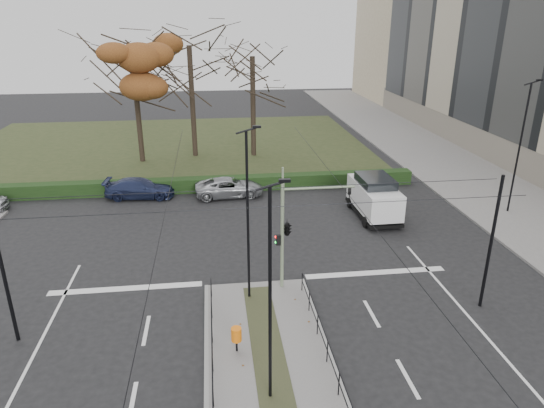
{
  "coord_description": "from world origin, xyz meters",
  "views": [
    {
      "loc": [
        -1.71,
        -14.88,
        11.82
      ],
      "look_at": [
        1.18,
        8.01,
        2.87
      ],
      "focal_mm": 32.0,
      "sensor_mm": 36.0,
      "label": 1
    }
  ],
  "objects_px": {
    "litter_bin": "(236,335)",
    "parked_car_fourth": "(229,187)",
    "rust_tree": "(132,58)",
    "streetlamp_sidewalk": "(520,147)",
    "traffic_light": "(289,227)",
    "streetlamp_median_near": "(271,296)",
    "streetlamp_median_far": "(248,216)",
    "bare_tree_center": "(190,54)",
    "parked_car_third": "(140,188)",
    "white_van": "(374,196)",
    "bare_tree_near": "(252,64)"
  },
  "relations": [
    {
      "from": "litter_bin",
      "to": "parked_car_fourth",
      "type": "relative_size",
      "value": 0.21
    },
    {
      "from": "parked_car_fourth",
      "to": "rust_tree",
      "type": "height_order",
      "value": "rust_tree"
    },
    {
      "from": "streetlamp_sidewalk",
      "to": "rust_tree",
      "type": "bearing_deg",
      "value": 148.91
    },
    {
      "from": "litter_bin",
      "to": "traffic_light",
      "type": "bearing_deg",
      "value": 59.12
    },
    {
      "from": "streetlamp_median_near",
      "to": "streetlamp_median_far",
      "type": "bearing_deg",
      "value": 91.73
    },
    {
      "from": "streetlamp_median_far",
      "to": "bare_tree_center",
      "type": "xyz_separation_m",
      "value": [
        -2.92,
        24.35,
        4.83
      ]
    },
    {
      "from": "litter_bin",
      "to": "bare_tree_center",
      "type": "height_order",
      "value": "bare_tree_center"
    },
    {
      "from": "parked_car_third",
      "to": "parked_car_fourth",
      "type": "height_order",
      "value": "parked_car_third"
    },
    {
      "from": "parked_car_fourth",
      "to": "streetlamp_median_far",
      "type": "bearing_deg",
      "value": 178.13
    },
    {
      "from": "parked_car_third",
      "to": "white_van",
      "type": "xyz_separation_m",
      "value": [
        15.05,
        -5.29,
        0.67
      ]
    },
    {
      "from": "traffic_light",
      "to": "streetlamp_sidewalk",
      "type": "xyz_separation_m",
      "value": [
        15.48,
        7.39,
        1.21
      ]
    },
    {
      "from": "streetlamp_median_near",
      "to": "streetlamp_sidewalk",
      "type": "bearing_deg",
      "value": 39.75
    },
    {
      "from": "rust_tree",
      "to": "streetlamp_median_far",
      "type": "bearing_deg",
      "value": -72.12
    },
    {
      "from": "traffic_light",
      "to": "streetlamp_median_near",
      "type": "height_order",
      "value": "streetlamp_median_near"
    },
    {
      "from": "streetlamp_median_far",
      "to": "bare_tree_near",
      "type": "bearing_deg",
      "value": 84.41
    },
    {
      "from": "streetlamp_sidewalk",
      "to": "bare_tree_center",
      "type": "height_order",
      "value": "bare_tree_center"
    },
    {
      "from": "streetlamp_median_near",
      "to": "rust_tree",
      "type": "bearing_deg",
      "value": 104.62
    },
    {
      "from": "white_van",
      "to": "streetlamp_median_near",
      "type": "bearing_deg",
      "value": -119.35
    },
    {
      "from": "white_van",
      "to": "traffic_light",
      "type": "bearing_deg",
      "value": -129.95
    },
    {
      "from": "litter_bin",
      "to": "bare_tree_near",
      "type": "xyz_separation_m",
      "value": [
        3.12,
        27.52,
        7.2
      ]
    },
    {
      "from": "parked_car_third",
      "to": "bare_tree_center",
      "type": "relative_size",
      "value": 0.37
    },
    {
      "from": "streetlamp_sidewalk",
      "to": "white_van",
      "type": "xyz_separation_m",
      "value": [
        -8.79,
        0.6,
        -2.99
      ]
    },
    {
      "from": "streetlamp_sidewalk",
      "to": "bare_tree_near",
      "type": "height_order",
      "value": "bare_tree_near"
    },
    {
      "from": "bare_tree_center",
      "to": "streetlamp_sidewalk",
      "type": "bearing_deg",
      "value": -38.74
    },
    {
      "from": "parked_car_fourth",
      "to": "bare_tree_center",
      "type": "bearing_deg",
      "value": 10.37
    },
    {
      "from": "streetlamp_median_far",
      "to": "white_van",
      "type": "distance_m",
      "value": 12.5
    },
    {
      "from": "streetlamp_sidewalk",
      "to": "litter_bin",
      "type": "bearing_deg",
      "value": -146.92
    },
    {
      "from": "traffic_light",
      "to": "parked_car_third",
      "type": "distance_m",
      "value": 15.88
    },
    {
      "from": "traffic_light",
      "to": "streetlamp_median_near",
      "type": "relative_size",
      "value": 0.69
    },
    {
      "from": "traffic_light",
      "to": "streetlamp_median_far",
      "type": "relative_size",
      "value": 0.67
    },
    {
      "from": "streetlamp_median_near",
      "to": "bare_tree_center",
      "type": "distance_m",
      "value": 31.06
    },
    {
      "from": "white_van",
      "to": "bare_tree_near",
      "type": "bearing_deg",
      "value": 112.36
    },
    {
      "from": "white_van",
      "to": "parked_car_third",
      "type": "bearing_deg",
      "value": 160.62
    },
    {
      "from": "rust_tree",
      "to": "bare_tree_near",
      "type": "bearing_deg",
      "value": 4.56
    },
    {
      "from": "parked_car_third",
      "to": "bare_tree_near",
      "type": "height_order",
      "value": "bare_tree_near"
    },
    {
      "from": "rust_tree",
      "to": "traffic_light",
      "type": "bearing_deg",
      "value": -67.41
    },
    {
      "from": "streetlamp_median_near",
      "to": "white_van",
      "type": "xyz_separation_m",
      "value": [
        8.36,
        14.86,
        -2.6
      ]
    },
    {
      "from": "rust_tree",
      "to": "streetlamp_median_near",
      "type": "bearing_deg",
      "value": -75.38
    },
    {
      "from": "parked_car_third",
      "to": "white_van",
      "type": "distance_m",
      "value": 15.97
    },
    {
      "from": "parked_car_fourth",
      "to": "streetlamp_sidewalk",
      "type": "bearing_deg",
      "value": -110.18
    },
    {
      "from": "traffic_light",
      "to": "bare_tree_center",
      "type": "bearing_deg",
      "value": 101.41
    },
    {
      "from": "streetlamp_median_near",
      "to": "parked_car_fourth",
      "type": "relative_size",
      "value": 1.58
    },
    {
      "from": "bare_tree_center",
      "to": "bare_tree_near",
      "type": "height_order",
      "value": "bare_tree_center"
    },
    {
      "from": "parked_car_fourth",
      "to": "rust_tree",
      "type": "xyz_separation_m",
      "value": [
        -7.13,
        9.53,
        8.07
      ]
    },
    {
      "from": "litter_bin",
      "to": "bare_tree_near",
      "type": "relative_size",
      "value": 0.09
    },
    {
      "from": "bare_tree_center",
      "to": "bare_tree_near",
      "type": "xyz_separation_m",
      "value": [
        5.25,
        -0.54,
        -0.83
      ]
    },
    {
      "from": "parked_car_third",
      "to": "traffic_light",
      "type": "bearing_deg",
      "value": -143.25
    },
    {
      "from": "parked_car_fourth",
      "to": "parked_car_third",
      "type": "bearing_deg",
      "value": 82.26
    },
    {
      "from": "streetlamp_sidewalk",
      "to": "bare_tree_center",
      "type": "relative_size",
      "value": 0.66
    },
    {
      "from": "streetlamp_median_far",
      "to": "bare_tree_center",
      "type": "height_order",
      "value": "bare_tree_center"
    }
  ]
}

